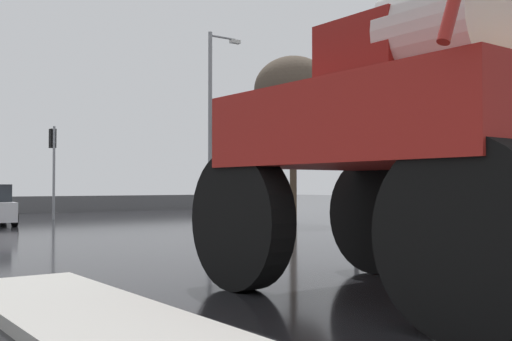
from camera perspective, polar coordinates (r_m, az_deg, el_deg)
ground_plane at (r=19.14m, az=-16.46°, el=-5.77°), size 120.00×120.00×0.00m
oversize_sprayer at (r=8.25m, az=14.32°, el=3.08°), size 4.15×5.62×4.78m
traffic_signal_near_right at (r=14.11m, az=8.88°, el=4.78°), size 0.24×0.54×4.10m
traffic_signal_far_left at (r=28.24m, az=-18.44°, el=1.69°), size 0.24×0.55×4.07m
streetlight_near_right at (r=16.94m, az=17.70°, el=11.03°), size 1.77×0.24×9.31m
streetlight_far_right at (r=27.82m, az=-4.11°, el=5.14°), size 1.70×0.24×8.45m
bare_tree_right at (r=25.32m, az=3.49°, el=7.47°), size 3.22×3.22×6.79m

